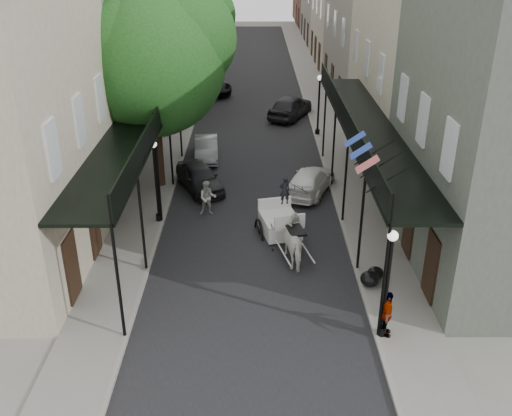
{
  "coord_description": "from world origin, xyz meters",
  "views": [
    {
      "loc": [
        0.08,
        -16.45,
        11.55
      ],
      "look_at": [
        0.17,
        4.15,
        1.6
      ],
      "focal_mm": 40.0,
      "sensor_mm": 36.0,
      "label": 1
    }
  ],
  "objects_px": {
    "pedestrian_walking": "(208,198)",
    "car_left_near": "(200,177)",
    "carriage": "(278,206)",
    "pedestrian_sidewalk_right": "(387,314)",
    "horse": "(297,242)",
    "tree_near": "(161,55)",
    "car_right_near": "(310,181)",
    "tree_far": "(191,26)",
    "car_left_far": "(208,83)",
    "car_left_mid": "(206,148)",
    "car_right_far": "(290,107)",
    "lamppost_left": "(156,180)",
    "pedestrian_sidewalk_left": "(165,124)",
    "lamppost_right_near": "(387,283)",
    "lamppost_right_far": "(319,104)"
  },
  "relations": [
    {
      "from": "tree_near",
      "to": "lamppost_left",
      "type": "distance_m",
      "value": 6.1
    },
    {
      "from": "car_left_near",
      "to": "car_left_far",
      "type": "relative_size",
      "value": 0.68
    },
    {
      "from": "car_left_mid",
      "to": "pedestrian_sidewalk_right",
      "type": "bearing_deg",
      "value": -71.33
    },
    {
      "from": "horse",
      "to": "car_right_near",
      "type": "distance_m",
      "value": 6.69
    },
    {
      "from": "car_left_near",
      "to": "car_right_near",
      "type": "xyz_separation_m",
      "value": [
        5.43,
        -0.33,
        -0.05
      ]
    },
    {
      "from": "lamppost_left",
      "to": "car_left_mid",
      "type": "bearing_deg",
      "value": 79.38
    },
    {
      "from": "lamppost_right_near",
      "to": "car_left_mid",
      "type": "bearing_deg",
      "value": 112.72
    },
    {
      "from": "horse",
      "to": "tree_near",
      "type": "bearing_deg",
      "value": -65.26
    },
    {
      "from": "lamppost_right_far",
      "to": "car_left_far",
      "type": "bearing_deg",
      "value": 125.39
    },
    {
      "from": "tree_near",
      "to": "horse",
      "type": "height_order",
      "value": "tree_near"
    },
    {
      "from": "tree_far",
      "to": "lamppost_left",
      "type": "xyz_separation_m",
      "value": [
        0.15,
        -18.18,
        -3.79
      ]
    },
    {
      "from": "pedestrian_sidewalk_right",
      "to": "car_left_near",
      "type": "relative_size",
      "value": 0.41
    },
    {
      "from": "lamppost_right_far",
      "to": "car_right_near",
      "type": "distance_m",
      "value": 8.93
    },
    {
      "from": "carriage",
      "to": "pedestrian_sidewalk_right",
      "type": "height_order",
      "value": "carriage"
    },
    {
      "from": "car_left_near",
      "to": "carriage",
      "type": "bearing_deg",
      "value": -73.9
    },
    {
      "from": "tree_near",
      "to": "car_left_mid",
      "type": "xyz_separation_m",
      "value": [
        1.6,
        3.82,
        -5.89
      ]
    },
    {
      "from": "car_right_far",
      "to": "carriage",
      "type": "bearing_deg",
      "value": 109.54
    },
    {
      "from": "pedestrian_walking",
      "to": "car_left_near",
      "type": "distance_m",
      "value": 2.83
    },
    {
      "from": "lamppost_right_far",
      "to": "car_right_far",
      "type": "relative_size",
      "value": 0.8
    },
    {
      "from": "pedestrian_sidewalk_right",
      "to": "pedestrian_walking",
      "type": "bearing_deg",
      "value": 47.33
    },
    {
      "from": "car_right_near",
      "to": "car_left_near",
      "type": "bearing_deg",
      "value": 18.16
    },
    {
      "from": "lamppost_right_far",
      "to": "car_left_far",
      "type": "xyz_separation_m",
      "value": [
        -7.7,
        10.84,
        -1.26
      ]
    },
    {
      "from": "car_left_far",
      "to": "car_right_near",
      "type": "relative_size",
      "value": 1.36
    },
    {
      "from": "pedestrian_walking",
      "to": "car_left_far",
      "type": "height_order",
      "value": "pedestrian_walking"
    },
    {
      "from": "lamppost_left",
      "to": "pedestrian_sidewalk_left",
      "type": "xyz_separation_m",
      "value": [
        -1.34,
        11.6,
        -1.14
      ]
    },
    {
      "from": "tree_near",
      "to": "lamppost_right_far",
      "type": "distance_m",
      "value": 12.24
    },
    {
      "from": "lamppost_right_near",
      "to": "horse",
      "type": "distance_m",
      "value": 5.38
    },
    {
      "from": "lamppost_right_near",
      "to": "car_right_near",
      "type": "xyz_separation_m",
      "value": [
        -1.27,
        11.28,
        -1.44
      ]
    },
    {
      "from": "horse",
      "to": "carriage",
      "type": "xyz_separation_m",
      "value": [
        -0.63,
        2.62,
        0.26
      ]
    },
    {
      "from": "car_left_mid",
      "to": "pedestrian_sidewalk_left",
      "type": "bearing_deg",
      "value": 123.91
    },
    {
      "from": "carriage",
      "to": "horse",
      "type": "bearing_deg",
      "value": -90.0
    },
    {
      "from": "lamppost_left",
      "to": "car_left_near",
      "type": "height_order",
      "value": "lamppost_left"
    },
    {
      "from": "carriage",
      "to": "pedestrian_walking",
      "type": "relative_size",
      "value": 1.79
    },
    {
      "from": "horse",
      "to": "car_left_mid",
      "type": "xyz_separation_m",
      "value": [
        -4.32,
        11.32,
        -0.27
      ]
    },
    {
      "from": "pedestrian_walking",
      "to": "car_left_mid",
      "type": "relative_size",
      "value": 0.45
    },
    {
      "from": "lamppost_right_far",
      "to": "car_left_near",
      "type": "relative_size",
      "value": 0.97
    },
    {
      "from": "lamppost_left",
      "to": "car_left_mid",
      "type": "xyz_separation_m",
      "value": [
        1.5,
        8.0,
        -1.45
      ]
    },
    {
      "from": "lamppost_left",
      "to": "horse",
      "type": "xyz_separation_m",
      "value": [
        5.82,
        -3.32,
        -1.19
      ]
    },
    {
      "from": "car_right_near",
      "to": "car_right_far",
      "type": "xyz_separation_m",
      "value": [
        -0.23,
        12.62,
        0.18
      ]
    },
    {
      "from": "lamppost_right_far",
      "to": "pedestrian_sidewalk_right",
      "type": "distance_m",
      "value": 20.03
    },
    {
      "from": "car_left_near",
      "to": "car_left_far",
      "type": "height_order",
      "value": "car_left_far"
    },
    {
      "from": "car_left_far",
      "to": "lamppost_right_near",
      "type": "bearing_deg",
      "value": -97.49
    },
    {
      "from": "tree_far",
      "to": "car_left_near",
      "type": "bearing_deg",
      "value": -83.58
    },
    {
      "from": "horse",
      "to": "car_left_far",
      "type": "height_order",
      "value": "horse"
    },
    {
      "from": "car_right_far",
      "to": "car_right_near",
      "type": "bearing_deg",
      "value": 115.77
    },
    {
      "from": "horse",
      "to": "car_left_far",
      "type": "bearing_deg",
      "value": -92.05
    },
    {
      "from": "car_left_mid",
      "to": "car_left_far",
      "type": "height_order",
      "value": "car_left_far"
    },
    {
      "from": "carriage",
      "to": "car_left_far",
      "type": "relative_size",
      "value": 0.51
    },
    {
      "from": "tree_far",
      "to": "car_right_far",
      "type": "height_order",
      "value": "tree_far"
    },
    {
      "from": "lamppost_right_near",
      "to": "lamppost_left",
      "type": "distance_m",
      "value": 11.46
    }
  ]
}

